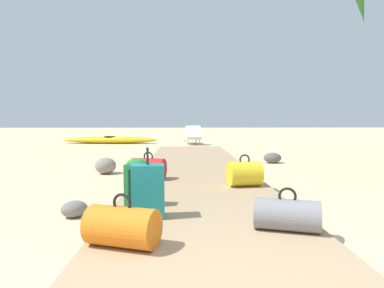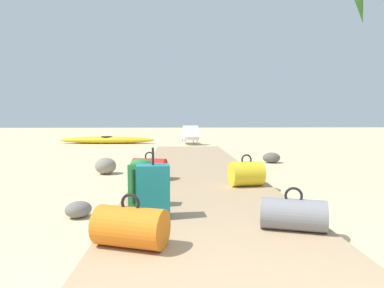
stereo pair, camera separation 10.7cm
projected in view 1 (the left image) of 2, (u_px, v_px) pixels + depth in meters
The scene contains 13 objects.
ground_plane at pixel (198, 185), 5.49m from camera, with size 60.00×60.00×0.00m, color #CCB789.
boardwalk at pixel (196, 172), 6.55m from camera, with size 2.12×10.67×0.08m, color tan.
duffel_bag_orange at pixel (122, 226), 2.68m from camera, with size 0.63×0.48×0.43m.
duffel_bag_grey at pixel (287, 215), 3.06m from camera, with size 0.64×0.44×0.40m.
duffel_bag_red at pixel (148, 168), 5.62m from camera, with size 0.61×0.46×0.46m.
suitcase_teal at pixel (148, 191), 3.44m from camera, with size 0.35×0.24×0.72m.
duffel_bag_yellow at pixel (244, 174), 5.04m from camera, with size 0.53×0.44×0.48m.
backpack_green at pixel (137, 181), 3.91m from camera, with size 0.29×0.23×0.56m.
lounge_chair at pixel (192, 136), 13.76m from camera, with size 0.74×1.61×0.77m.
kayak at pixel (110, 140), 14.21m from camera, with size 4.02×0.90×0.30m.
rock_left_mid at pixel (74, 209), 3.75m from camera, with size 0.29×0.25×0.18m, color slate.
rock_right_far at pixel (272, 158), 8.15m from camera, with size 0.42×0.33×0.25m, color #5B5651.
rock_left_far at pixel (106, 166), 6.60m from camera, with size 0.41×0.40×0.32m, color gray.
Camera 1 is at (-0.24, -1.14, 1.11)m, focal length 31.52 mm.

